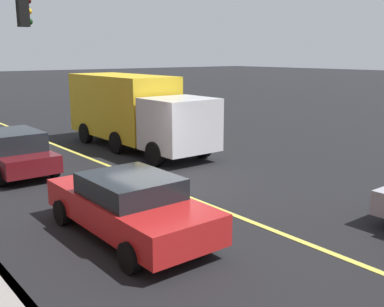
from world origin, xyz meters
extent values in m
plane|color=black|center=(0.00, 0.00, 0.00)|extent=(200.00, 200.00, 0.00)
cube|color=#D8CC4C|center=(0.00, 0.00, 0.01)|extent=(80.00, 0.16, 0.01)
cube|color=#591116|center=(4.51, 2.97, 0.58)|extent=(4.37, 1.74, 0.56)
cube|color=black|center=(4.33, 2.97, 1.17)|extent=(2.21, 1.60, 0.61)
cylinder|color=black|center=(5.95, 2.13, 0.30)|extent=(0.60, 0.22, 0.60)
cylinder|color=black|center=(3.07, 3.82, 0.30)|extent=(0.60, 0.22, 0.60)
cylinder|color=black|center=(3.07, 2.13, 0.30)|extent=(0.60, 0.22, 0.60)
cube|color=red|center=(-2.68, 2.71, 0.62)|extent=(4.68, 1.86, 0.64)
cube|color=black|center=(-2.77, 2.71, 1.17)|extent=(2.04, 1.71, 0.45)
cylinder|color=black|center=(-1.14, 3.62, 0.30)|extent=(0.60, 0.22, 0.60)
cylinder|color=black|center=(-1.14, 1.80, 0.30)|extent=(0.60, 0.22, 0.60)
cylinder|color=black|center=(-4.23, 3.62, 0.30)|extent=(0.60, 0.22, 0.60)
cylinder|color=black|center=(-4.23, 1.80, 0.30)|extent=(0.60, 0.22, 0.60)
cube|color=silver|center=(2.26, -2.44, 1.42)|extent=(2.29, 2.34, 1.94)
cube|color=gold|center=(6.42, -2.44, 1.76)|extent=(5.75, 2.34, 2.63)
cylinder|color=black|center=(2.26, -3.55, 0.45)|extent=(0.90, 0.28, 0.90)
cylinder|color=black|center=(2.26, -1.32, 0.45)|extent=(0.90, 0.28, 0.90)
cylinder|color=black|center=(7.86, -3.55, 0.45)|extent=(0.90, 0.28, 0.90)
cylinder|color=black|center=(7.86, -1.32, 0.45)|extent=(0.90, 0.28, 0.90)
cylinder|color=black|center=(4.99, -3.55, 0.45)|extent=(0.90, 0.28, 0.90)
cylinder|color=black|center=(4.99, -1.32, 0.45)|extent=(0.90, 0.28, 0.90)
cube|color=black|center=(2.96, 2.78, 5.21)|extent=(0.28, 0.30, 0.90)
sphere|color=#360605|center=(2.96, 2.60, 5.51)|extent=(0.18, 0.18, 0.18)
sphere|color=gold|center=(2.96, 2.60, 5.21)|extent=(0.18, 0.18, 0.18)
sphere|color=black|center=(2.96, 2.60, 4.91)|extent=(0.18, 0.18, 0.18)
camera|label=1|loc=(-10.99, 7.55, 3.97)|focal=42.30mm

